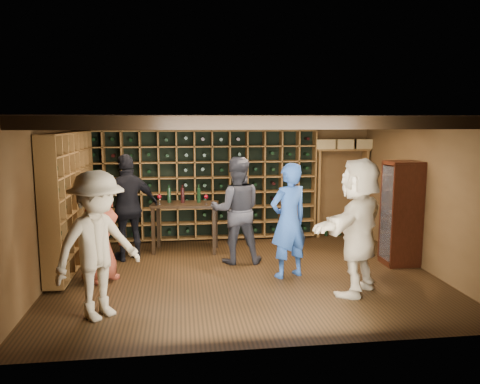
{
  "coord_description": "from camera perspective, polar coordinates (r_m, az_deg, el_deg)",
  "views": [
    {
      "loc": [
        -1.0,
        -7.18,
        2.44
      ],
      "look_at": [
        -0.05,
        0.2,
        1.31
      ],
      "focal_mm": 35.0,
      "sensor_mm": 36.0,
      "label": 1
    }
  ],
  "objects": [
    {
      "name": "wine_rack_left",
      "position": [
        8.31,
        -19.99,
        -0.83
      ],
      "size": [
        0.3,
        2.65,
        2.2
      ],
      "color": "brown",
      "rests_on": "ground"
    },
    {
      "name": "guest_beige",
      "position": [
        6.82,
        14.22,
        -4.08
      ],
      "size": [
        1.67,
        1.68,
        1.94
      ],
      "primitive_type": "imported",
      "rotation": [
        0.0,
        0.0,
        3.93
      ],
      "color": "tan",
      "rests_on": "ground"
    },
    {
      "name": "man_grey_suit",
      "position": [
        8.06,
        -0.44,
        -2.23
      ],
      "size": [
        0.93,
        0.74,
        1.85
      ],
      "primitive_type": "imported",
      "rotation": [
        0.0,
        0.0,
        3.09
      ],
      "color": "black",
      "rests_on": "ground"
    },
    {
      "name": "crate_shelf",
      "position": [
        10.13,
        12.36,
        3.48
      ],
      "size": [
        1.2,
        0.32,
        2.07
      ],
      "color": "brown",
      "rests_on": "ground"
    },
    {
      "name": "ground",
      "position": [
        7.65,
        0.54,
        -9.98
      ],
      "size": [
        6.0,
        6.0,
        0.0
      ],
      "primitive_type": "plane",
      "color": "black",
      "rests_on": "ground"
    },
    {
      "name": "guest_khaki",
      "position": [
        6.05,
        -16.97,
        -6.26
      ],
      "size": [
        1.33,
        1.33,
        1.85
      ],
      "primitive_type": "imported",
      "rotation": [
        0.0,
        0.0,
        0.78
      ],
      "color": "gray",
      "rests_on": "ground"
    },
    {
      "name": "wine_rack_back",
      "position": [
        9.61,
        -4.46,
        0.87
      ],
      "size": [
        4.65,
        0.3,
        2.2
      ],
      "color": "brown",
      "rests_on": "ground"
    },
    {
      "name": "guest_red_floral",
      "position": [
        7.45,
        -16.76,
        -4.54
      ],
      "size": [
        0.83,
        0.92,
        1.58
      ],
      "primitive_type": "imported",
      "rotation": [
        0.0,
        0.0,
        1.02
      ],
      "color": "maroon",
      "rests_on": "ground"
    },
    {
      "name": "room_shell",
      "position": [
        7.3,
        0.51,
        8.47
      ],
      "size": [
        6.0,
        6.0,
        6.0
      ],
      "color": "brown",
      "rests_on": "ground"
    },
    {
      "name": "display_cabinet",
      "position": [
        8.41,
        19.02,
        -2.71
      ],
      "size": [
        0.55,
        0.5,
        1.75
      ],
      "color": "#32120A",
      "rests_on": "ground"
    },
    {
      "name": "tasting_table",
      "position": [
        8.84,
        -6.72,
        -2.08
      ],
      "size": [
        1.3,
        0.78,
        1.2
      ],
      "rotation": [
        0.0,
        0.0,
        -0.14
      ],
      "color": "black",
      "rests_on": "ground"
    },
    {
      "name": "man_blue_shirt",
      "position": [
        7.35,
        5.95,
        -3.49
      ],
      "size": [
        0.77,
        0.65,
        1.81
      ],
      "primitive_type": "imported",
      "rotation": [
        0.0,
        0.0,
        3.53
      ],
      "color": "navy",
      "rests_on": "ground"
    },
    {
      "name": "guest_woman_black",
      "position": [
        8.46,
        -13.44,
        -1.83
      ],
      "size": [
        1.19,
        0.93,
        1.88
      ],
      "primitive_type": "imported",
      "rotation": [
        0.0,
        0.0,
        3.64
      ],
      "color": "black",
      "rests_on": "ground"
    }
  ]
}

